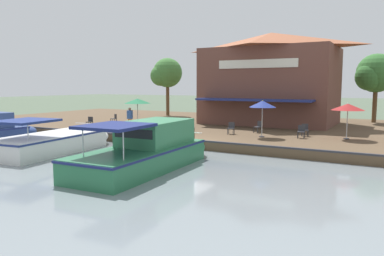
{
  "coord_description": "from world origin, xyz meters",
  "views": [
    {
      "loc": [
        20.25,
        11.4,
        4.09
      ],
      "look_at": [
        -1.0,
        -0.43,
        1.3
      ],
      "focal_mm": 35.0,
      "sensor_mm": 36.0,
      "label": 1
    }
  ],
  "objects_px": {
    "cafe_chair_facing_river": "(90,121)",
    "waterfront_restaurant": "(270,78)",
    "patio_umbrella_far_corner": "(348,107)",
    "cafe_chair_far_corner_seat": "(231,128)",
    "cafe_chair_beside_entrance": "(258,126)",
    "person_at_quay_edge": "(130,116)",
    "cafe_chair_under_first_umbrella": "(114,118)",
    "motorboat_nearest_quay": "(58,141)",
    "cafe_chair_back_row_seat": "(305,129)",
    "mooring_post": "(193,134)",
    "motorboat_distant_upstream": "(152,149)",
    "patio_umbrella_mid_patio_right": "(262,104)",
    "patio_umbrella_back_row": "(137,101)",
    "tree_upstream_bank": "(375,74)",
    "cafe_chair_mid_patio": "(301,131)",
    "tree_behind_restaurant": "(166,74)"
  },
  "relations": [
    {
      "from": "waterfront_restaurant",
      "to": "patio_umbrella_mid_patio_right",
      "type": "distance_m",
      "value": 9.95
    },
    {
      "from": "patio_umbrella_far_corner",
      "to": "cafe_chair_mid_patio",
      "type": "xyz_separation_m",
      "value": [
        0.98,
        -2.69,
        -1.62
      ]
    },
    {
      "from": "cafe_chair_facing_river",
      "to": "waterfront_restaurant",
      "type": "bearing_deg",
      "value": 130.44
    },
    {
      "from": "patio_umbrella_mid_patio_right",
      "to": "patio_umbrella_far_corner",
      "type": "relative_size",
      "value": 1.06
    },
    {
      "from": "cafe_chair_facing_river",
      "to": "mooring_post",
      "type": "height_order",
      "value": "cafe_chair_facing_river"
    },
    {
      "from": "patio_umbrella_far_corner",
      "to": "cafe_chair_far_corner_seat",
      "type": "relative_size",
      "value": 2.77
    },
    {
      "from": "cafe_chair_beside_entrance",
      "to": "cafe_chair_under_first_umbrella",
      "type": "bearing_deg",
      "value": -90.58
    },
    {
      "from": "patio_umbrella_far_corner",
      "to": "cafe_chair_mid_patio",
      "type": "distance_m",
      "value": 3.29
    },
    {
      "from": "patio_umbrella_back_row",
      "to": "cafe_chair_mid_patio",
      "type": "relative_size",
      "value": 2.86
    },
    {
      "from": "tree_upstream_bank",
      "to": "tree_behind_restaurant",
      "type": "bearing_deg",
      "value": -83.09
    },
    {
      "from": "cafe_chair_facing_river",
      "to": "mooring_post",
      "type": "distance_m",
      "value": 11.66
    },
    {
      "from": "cafe_chair_under_first_umbrella",
      "to": "motorboat_nearest_quay",
      "type": "height_order",
      "value": "motorboat_nearest_quay"
    },
    {
      "from": "patio_umbrella_back_row",
      "to": "person_at_quay_edge",
      "type": "height_order",
      "value": "patio_umbrella_back_row"
    },
    {
      "from": "patio_umbrella_back_row",
      "to": "tree_upstream_bank",
      "type": "bearing_deg",
      "value": 130.07
    },
    {
      "from": "motorboat_nearest_quay",
      "to": "cafe_chair_beside_entrance",
      "type": "bearing_deg",
      "value": 138.71
    },
    {
      "from": "cafe_chair_facing_river",
      "to": "tree_behind_restaurant",
      "type": "height_order",
      "value": "tree_behind_restaurant"
    },
    {
      "from": "cafe_chair_back_row_seat",
      "to": "motorboat_nearest_quay",
      "type": "bearing_deg",
      "value": -51.17
    },
    {
      "from": "cafe_chair_facing_river",
      "to": "person_at_quay_edge",
      "type": "relative_size",
      "value": 0.5
    },
    {
      "from": "cafe_chair_facing_river",
      "to": "cafe_chair_far_corner_seat",
      "type": "height_order",
      "value": "same"
    },
    {
      "from": "patio_umbrella_far_corner",
      "to": "mooring_post",
      "type": "bearing_deg",
      "value": -57.69
    },
    {
      "from": "cafe_chair_back_row_seat",
      "to": "tree_behind_restaurant",
      "type": "distance_m",
      "value": 21.08
    },
    {
      "from": "cafe_chair_beside_entrance",
      "to": "person_at_quay_edge",
      "type": "bearing_deg",
      "value": -74.56
    },
    {
      "from": "waterfront_restaurant",
      "to": "cafe_chair_beside_entrance",
      "type": "bearing_deg",
      "value": 11.24
    },
    {
      "from": "cafe_chair_under_first_umbrella",
      "to": "cafe_chair_far_corner_seat",
      "type": "distance_m",
      "value": 12.6
    },
    {
      "from": "cafe_chair_back_row_seat",
      "to": "motorboat_nearest_quay",
      "type": "height_order",
      "value": "motorboat_nearest_quay"
    },
    {
      "from": "cafe_chair_beside_entrance",
      "to": "patio_umbrella_back_row",
      "type": "bearing_deg",
      "value": -80.79
    },
    {
      "from": "mooring_post",
      "to": "cafe_chair_facing_river",
      "type": "bearing_deg",
      "value": -102.73
    },
    {
      "from": "patio_umbrella_far_corner",
      "to": "cafe_chair_beside_entrance",
      "type": "xyz_separation_m",
      "value": [
        -0.39,
        -6.12,
        -1.62
      ]
    },
    {
      "from": "cafe_chair_under_first_umbrella",
      "to": "motorboat_nearest_quay",
      "type": "distance_m",
      "value": 11.61
    },
    {
      "from": "cafe_chair_far_corner_seat",
      "to": "person_at_quay_edge",
      "type": "bearing_deg",
      "value": -83.45
    },
    {
      "from": "cafe_chair_under_first_umbrella",
      "to": "cafe_chair_mid_patio",
      "type": "distance_m",
      "value": 17.38
    },
    {
      "from": "cafe_chair_beside_entrance",
      "to": "motorboat_distant_upstream",
      "type": "xyz_separation_m",
      "value": [
        11.33,
        -1.6,
        -0.15
      ]
    },
    {
      "from": "motorboat_nearest_quay",
      "to": "tree_behind_restaurant",
      "type": "height_order",
      "value": "tree_behind_restaurant"
    },
    {
      "from": "patio_umbrella_mid_patio_right",
      "to": "cafe_chair_mid_patio",
      "type": "height_order",
      "value": "patio_umbrella_mid_patio_right"
    },
    {
      "from": "person_at_quay_edge",
      "to": "tree_upstream_bank",
      "type": "xyz_separation_m",
      "value": [
        -15.15,
        16.64,
        3.42
      ]
    },
    {
      "from": "patio_umbrella_mid_patio_right",
      "to": "patio_umbrella_back_row",
      "type": "bearing_deg",
      "value": -93.05
    },
    {
      "from": "patio_umbrella_mid_patio_right",
      "to": "mooring_post",
      "type": "height_order",
      "value": "patio_umbrella_mid_patio_right"
    },
    {
      "from": "motorboat_nearest_quay",
      "to": "cafe_chair_back_row_seat",
      "type": "bearing_deg",
      "value": 128.83
    },
    {
      "from": "cafe_chair_under_first_umbrella",
      "to": "cafe_chair_far_corner_seat",
      "type": "bearing_deg",
      "value": 81.39
    },
    {
      "from": "patio_umbrella_back_row",
      "to": "cafe_chair_under_first_umbrella",
      "type": "xyz_separation_m",
      "value": [
        -1.74,
        -4.02,
        -1.71
      ]
    },
    {
      "from": "patio_umbrella_far_corner",
      "to": "tree_upstream_bank",
      "type": "distance_m",
      "value": 13.08
    },
    {
      "from": "waterfront_restaurant",
      "to": "mooring_post",
      "type": "relative_size",
      "value": 14.41
    },
    {
      "from": "cafe_chair_beside_entrance",
      "to": "cafe_chair_facing_river",
      "type": "height_order",
      "value": "same"
    },
    {
      "from": "motorboat_nearest_quay",
      "to": "motorboat_distant_upstream",
      "type": "bearing_deg",
      "value": 83.57
    },
    {
      "from": "cafe_chair_beside_entrance",
      "to": "tree_upstream_bank",
      "type": "relative_size",
      "value": 0.13
    },
    {
      "from": "motorboat_nearest_quay",
      "to": "patio_umbrella_back_row",
      "type": "bearing_deg",
      "value": -175.75
    },
    {
      "from": "cafe_chair_beside_entrance",
      "to": "motorboat_nearest_quay",
      "type": "xyz_separation_m",
      "value": [
        10.47,
        -9.2,
        -0.38
      ]
    },
    {
      "from": "person_at_quay_edge",
      "to": "motorboat_distant_upstream",
      "type": "bearing_deg",
      "value": 43.55
    },
    {
      "from": "cafe_chair_back_row_seat",
      "to": "cafe_chair_mid_patio",
      "type": "height_order",
      "value": "same"
    },
    {
      "from": "patio_umbrella_mid_patio_right",
      "to": "tree_behind_restaurant",
      "type": "distance_m",
      "value": 19.81
    }
  ]
}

